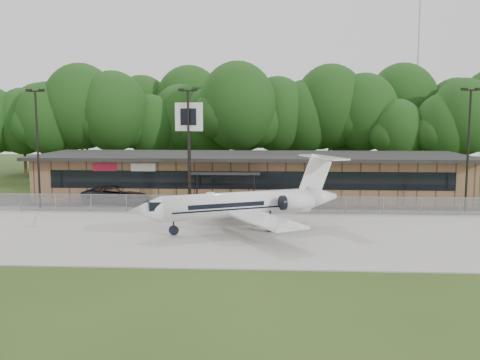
# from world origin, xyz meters

# --- Properties ---
(ground) EXTENTS (160.00, 160.00, 0.00)m
(ground) POSITION_xyz_m (0.00, 0.00, 0.00)
(ground) COLOR #293F16
(ground) RESTS_ON ground
(apron) EXTENTS (64.00, 18.00, 0.08)m
(apron) POSITION_xyz_m (0.00, 8.00, 0.04)
(apron) COLOR #9E9B93
(apron) RESTS_ON ground
(parking_lot) EXTENTS (50.00, 9.00, 0.06)m
(parking_lot) POSITION_xyz_m (0.00, 19.50, 0.03)
(parking_lot) COLOR #383835
(parking_lot) RESTS_ON ground
(terminal) EXTENTS (41.00, 11.65, 4.30)m
(terminal) POSITION_xyz_m (-0.00, 23.94, 2.18)
(terminal) COLOR brown
(terminal) RESTS_ON ground
(fence) EXTENTS (46.00, 0.04, 1.52)m
(fence) POSITION_xyz_m (0.00, 15.00, 0.78)
(fence) COLOR gray
(fence) RESTS_ON ground
(treeline) EXTENTS (72.00, 12.00, 15.00)m
(treeline) POSITION_xyz_m (0.00, 42.00, 7.50)
(treeline) COLOR #113410
(treeline) RESTS_ON ground
(radio_mast) EXTENTS (0.20, 0.20, 25.00)m
(radio_mast) POSITION_xyz_m (22.00, 48.00, 12.50)
(radio_mast) COLOR gray
(radio_mast) RESTS_ON ground
(light_pole_left) EXTENTS (1.55, 0.30, 10.23)m
(light_pole_left) POSITION_xyz_m (-18.00, 16.50, 5.98)
(light_pole_left) COLOR black
(light_pole_left) RESTS_ON ground
(light_pole_mid) EXTENTS (1.55, 0.30, 10.23)m
(light_pole_mid) POSITION_xyz_m (-5.00, 16.50, 5.98)
(light_pole_mid) COLOR black
(light_pole_mid) RESTS_ON ground
(light_pole_right) EXTENTS (1.55, 0.30, 10.23)m
(light_pole_right) POSITION_xyz_m (18.00, 16.50, 5.98)
(light_pole_right) COLOR black
(light_pole_right) RESTS_ON ground
(business_jet) EXTENTS (15.00, 13.37, 5.19)m
(business_jet) POSITION_xyz_m (0.16, 8.49, 1.86)
(business_jet) COLOR white
(business_jet) RESTS_ON ground
(suv) EXTENTS (6.67, 3.85, 1.75)m
(suv) POSITION_xyz_m (-11.93, 19.19, 0.87)
(suv) COLOR #2A292C
(suv) RESTS_ON ground
(pole_sign) EXTENTS (2.39, 0.71, 9.09)m
(pole_sign) POSITION_xyz_m (-4.98, 16.79, 6.96)
(pole_sign) COLOR black
(pole_sign) RESTS_ON ground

